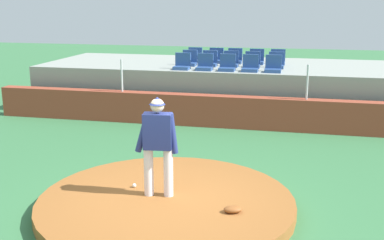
{
  "coord_description": "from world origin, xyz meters",
  "views": [
    {
      "loc": [
        2.16,
        -7.45,
        3.55
      ],
      "look_at": [
        0.0,
        2.04,
        1.12
      ],
      "focal_mm": 44.72,
      "sensor_mm": 36.0,
      "label": 1
    }
  ],
  "objects": [
    {
      "name": "brick_barrier",
      "position": [
        0.0,
        5.82,
        0.46
      ],
      "size": [
        13.9,
        0.4,
        0.91
      ],
      "primitive_type": "cube",
      "color": "brown",
      "rests_on": "ground_plane"
    },
    {
      "name": "pitchers_mound",
      "position": [
        0.0,
        0.0,
        0.11
      ],
      "size": [
        4.47,
        4.47,
        0.22
      ],
      "primitive_type": "cylinder",
      "color": "brown",
      "rests_on": "ground_plane"
    },
    {
      "name": "pitcher",
      "position": [
        -0.16,
        0.08,
        1.24
      ],
      "size": [
        0.76,
        0.31,
        1.77
      ],
      "rotation": [
        0.0,
        0.0,
        0.12
      ],
      "color": "white",
      "rests_on": "pitchers_mound"
    },
    {
      "name": "stadium_chair_1",
      "position": [
        -0.69,
        6.87,
        1.64
      ],
      "size": [
        0.48,
        0.44,
        0.5
      ],
      "rotation": [
        0.0,
        0.0,
        3.14
      ],
      "color": "#2B4D8A",
      "rests_on": "bleacher_platform"
    },
    {
      "name": "stadium_chair_3",
      "position": [
        0.69,
        6.89,
        1.64
      ],
      "size": [
        0.48,
        0.44,
        0.5
      ],
      "rotation": [
        0.0,
        0.0,
        3.14
      ],
      "color": "#2B4D8A",
      "rests_on": "bleacher_platform"
    },
    {
      "name": "stadium_chair_5",
      "position": [
        -1.4,
        7.8,
        1.64
      ],
      "size": [
        0.48,
        0.44,
        0.5
      ],
      "rotation": [
        0.0,
        0.0,
        3.14
      ],
      "color": "#2B4D8A",
      "rests_on": "bleacher_platform"
    },
    {
      "name": "baseball",
      "position": [
        -0.7,
        0.33,
        0.25
      ],
      "size": [
        0.07,
        0.07,
        0.07
      ],
      "primitive_type": "sphere",
      "color": "white",
      "rests_on": "pitchers_mound"
    },
    {
      "name": "stadium_chair_13",
      "position": [
        0.72,
        8.66,
        1.64
      ],
      "size": [
        0.48,
        0.44,
        0.5
      ],
      "rotation": [
        0.0,
        0.0,
        3.14
      ],
      "color": "#2B4D8A",
      "rests_on": "bleacher_platform"
    },
    {
      "name": "fielding_glove",
      "position": [
        1.22,
        -0.34,
        0.27
      ],
      "size": [
        0.35,
        0.28,
        0.11
      ],
      "primitive_type": "ellipsoid",
      "rotation": [
        0.0,
        0.0,
        0.3
      ],
      "color": "brown",
      "rests_on": "pitchers_mound"
    },
    {
      "name": "stadium_chair_8",
      "position": [
        0.67,
        7.8,
        1.64
      ],
      "size": [
        0.48,
        0.44,
        0.5
      ],
      "rotation": [
        0.0,
        0.0,
        3.14
      ],
      "color": "#2B4D8A",
      "rests_on": "bleacher_platform"
    },
    {
      "name": "stadium_chair_14",
      "position": [
        1.42,
        8.69,
        1.64
      ],
      "size": [
        0.48,
        0.44,
        0.5
      ],
      "rotation": [
        0.0,
        0.0,
        3.14
      ],
      "color": "#2B4D8A",
      "rests_on": "bleacher_platform"
    },
    {
      "name": "ground_plane",
      "position": [
        0.0,
        0.0,
        0.0
      ],
      "size": [
        60.0,
        60.0,
        0.0
      ],
      "primitive_type": "plane",
      "color": "#356E40"
    },
    {
      "name": "fence_post_left",
      "position": [
        -3.0,
        5.82,
        1.39
      ],
      "size": [
        0.06,
        0.06,
        0.96
      ],
      "primitive_type": "cylinder",
      "color": "silver",
      "rests_on": "brick_barrier"
    },
    {
      "name": "stadium_chair_7",
      "position": [
        -0.03,
        7.81,
        1.64
      ],
      "size": [
        0.48,
        0.44,
        0.5
      ],
      "rotation": [
        0.0,
        0.0,
        3.14
      ],
      "color": "#2B4D8A",
      "rests_on": "bleacher_platform"
    },
    {
      "name": "stadium_chair_0",
      "position": [
        -1.41,
        6.88,
        1.64
      ],
      "size": [
        0.48,
        0.44,
        0.5
      ],
      "rotation": [
        0.0,
        0.0,
        3.14
      ],
      "color": "#2B4D8A",
      "rests_on": "bleacher_platform"
    },
    {
      "name": "stadium_chair_12",
      "position": [
        -0.02,
        8.71,
        1.64
      ],
      "size": [
        0.48,
        0.44,
        0.5
      ],
      "rotation": [
        0.0,
        0.0,
        3.14
      ],
      "color": "#2B4D8A",
      "rests_on": "bleacher_platform"
    },
    {
      "name": "stadium_chair_9",
      "position": [
        1.41,
        7.81,
        1.64
      ],
      "size": [
        0.48,
        0.44,
        0.5
      ],
      "rotation": [
        0.0,
        0.0,
        3.14
      ],
      "color": "#2B4D8A",
      "rests_on": "bleacher_platform"
    },
    {
      "name": "stadium_chair_11",
      "position": [
        -0.67,
        8.71,
        1.64
      ],
      "size": [
        0.48,
        0.44,
        0.5
      ],
      "rotation": [
        0.0,
        0.0,
        3.14
      ],
      "color": "#2B4D8A",
      "rests_on": "bleacher_platform"
    },
    {
      "name": "stadium_chair_2",
      "position": [
        0.0,
        6.87,
        1.64
      ],
      "size": [
        0.48,
        0.44,
        0.5
      ],
      "rotation": [
        0.0,
        0.0,
        3.14
      ],
      "color": "#2B4D8A",
      "rests_on": "bleacher_platform"
    },
    {
      "name": "fence_post_right",
      "position": [
        2.37,
        5.82,
        1.39
      ],
      "size": [
        0.06,
        0.06,
        0.96
      ],
      "primitive_type": "cylinder",
      "color": "silver",
      "rests_on": "brick_barrier"
    },
    {
      "name": "bleacher_platform",
      "position": [
        0.0,
        8.5,
        0.74
      ],
      "size": [
        12.74,
        4.29,
        1.49
      ],
      "primitive_type": "cube",
      "color": "gray",
      "rests_on": "ground_plane"
    },
    {
      "name": "stadium_chair_10",
      "position": [
        -1.41,
        8.69,
        1.64
      ],
      "size": [
        0.48,
        0.44,
        0.5
      ],
      "rotation": [
        0.0,
        0.0,
        3.14
      ],
      "color": "#2B4D8A",
      "rests_on": "bleacher_platform"
    },
    {
      "name": "stadium_chair_4",
      "position": [
        1.38,
        6.91,
        1.64
      ],
      "size": [
        0.48,
        0.44,
        0.5
      ],
      "rotation": [
        0.0,
        0.0,
        3.14
      ],
      "color": "#2B4D8A",
      "rests_on": "bleacher_platform"
    },
    {
      "name": "stadium_chair_6",
      "position": [
        -0.72,
        7.8,
        1.64
      ],
      "size": [
        0.48,
        0.44,
        0.5
      ],
      "rotation": [
        0.0,
        0.0,
        3.14
      ],
      "color": "#2B4D8A",
      "rests_on": "bleacher_platform"
    }
  ]
}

